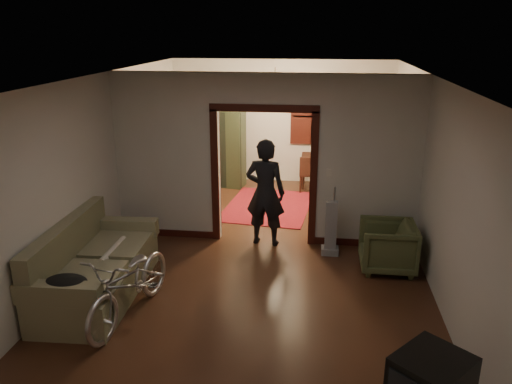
% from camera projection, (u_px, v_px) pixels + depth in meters
% --- Properties ---
extents(floor, '(5.00, 8.50, 0.01)m').
position_uv_depth(floor, '(258.00, 258.00, 7.86)').
color(floor, '#31190F').
rests_on(floor, ground).
extents(ceiling, '(5.00, 8.50, 0.01)m').
position_uv_depth(ceiling, '(259.00, 77.00, 6.98)').
color(ceiling, white).
rests_on(ceiling, floor).
extents(wall_back, '(5.00, 0.02, 2.80)m').
position_uv_depth(wall_back, '(281.00, 122.00, 11.42)').
color(wall_back, beige).
rests_on(wall_back, floor).
extents(wall_left, '(0.02, 8.50, 2.80)m').
position_uv_depth(wall_left, '(99.00, 167.00, 7.72)').
color(wall_left, beige).
rests_on(wall_left, floor).
extents(wall_right, '(0.02, 8.50, 2.80)m').
position_uv_depth(wall_right, '(432.00, 179.00, 7.11)').
color(wall_right, beige).
rests_on(wall_right, floor).
extents(partition_wall, '(5.00, 0.14, 2.80)m').
position_uv_depth(partition_wall, '(264.00, 160.00, 8.12)').
color(partition_wall, beige).
rests_on(partition_wall, floor).
extents(door_casing, '(1.74, 0.20, 2.32)m').
position_uv_depth(door_casing, '(264.00, 178.00, 8.22)').
color(door_casing, black).
rests_on(door_casing, floor).
extents(far_window, '(0.98, 0.06, 1.28)m').
position_uv_depth(far_window, '(312.00, 116.00, 11.25)').
color(far_window, black).
rests_on(far_window, wall_back).
extents(chandelier, '(0.24, 0.24, 0.24)m').
position_uv_depth(chandelier, '(275.00, 89.00, 9.47)').
color(chandelier, '#FFE0A5').
rests_on(chandelier, ceiling).
extents(light_switch, '(0.08, 0.01, 0.12)m').
position_uv_depth(light_switch, '(329.00, 173.00, 7.97)').
color(light_switch, silver).
rests_on(light_switch, partition_wall).
extents(sofa, '(1.09, 2.26, 1.02)m').
position_uv_depth(sofa, '(97.00, 260.00, 6.63)').
color(sofa, '#6B6A47').
rests_on(sofa, floor).
extents(rolled_paper, '(0.10, 0.77, 0.10)m').
position_uv_depth(rolled_paper, '(113.00, 250.00, 6.90)').
color(rolled_paper, beige).
rests_on(rolled_paper, sofa).
extents(jacket, '(0.50, 0.38, 0.15)m').
position_uv_depth(jacket, '(66.00, 282.00, 5.72)').
color(jacket, black).
rests_on(jacket, sofa).
extents(bicycle, '(0.93, 1.87, 0.94)m').
position_uv_depth(bicycle, '(130.00, 283.00, 6.13)').
color(bicycle, silver).
rests_on(bicycle, floor).
extents(armchair, '(0.81, 0.79, 0.73)m').
position_uv_depth(armchair, '(387.00, 246.00, 7.41)').
color(armchair, '#49522E').
rests_on(armchair, floor).
extents(crt_tv, '(0.76, 0.76, 0.49)m').
position_uv_depth(crt_tv, '(431.00, 384.00, 4.01)').
color(crt_tv, black).
rests_on(crt_tv, tv_stand).
extents(vacuum, '(0.29, 0.25, 0.89)m').
position_uv_depth(vacuum, '(331.00, 228.00, 7.88)').
color(vacuum, gray).
rests_on(vacuum, floor).
extents(person, '(0.70, 0.51, 1.79)m').
position_uv_depth(person, '(265.00, 193.00, 8.14)').
color(person, black).
rests_on(person, floor).
extents(oriental_rug, '(1.85, 2.30, 0.02)m').
position_uv_depth(oriental_rug, '(268.00, 206.00, 10.12)').
color(oriental_rug, maroon).
rests_on(oriental_rug, floor).
extents(locker, '(0.93, 0.61, 1.74)m').
position_uv_depth(locker, '(225.00, 148.00, 11.24)').
color(locker, '#262E1C').
rests_on(locker, floor).
extents(globe, '(0.26, 0.26, 0.26)m').
position_uv_depth(globe, '(224.00, 101.00, 10.90)').
color(globe, '#1E5972').
rests_on(globe, locker).
extents(desk, '(1.07, 0.73, 0.73)m').
position_uv_depth(desk, '(323.00, 172.00, 11.24)').
color(desk, black).
rests_on(desk, floor).
extents(desk_chair, '(0.46, 0.46, 0.81)m').
position_uv_depth(desk_chair, '(308.00, 174.00, 10.94)').
color(desk_chair, black).
rests_on(desk_chair, floor).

